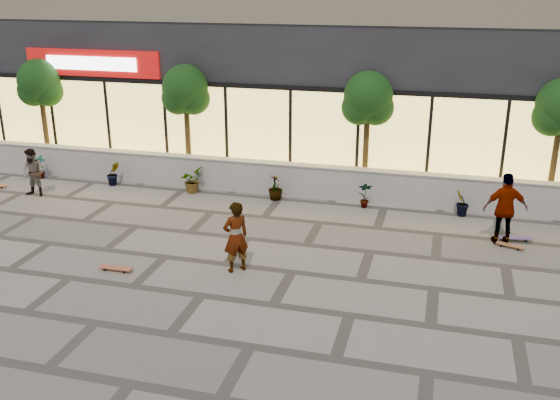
% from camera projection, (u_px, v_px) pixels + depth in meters
% --- Properties ---
extents(ground, '(80.00, 80.00, 0.00)m').
position_uv_depth(ground, '(201.00, 295.00, 13.62)').
color(ground, gray).
rests_on(ground, ground).
extents(planter_wall, '(22.00, 0.42, 1.04)m').
position_uv_depth(planter_wall, '(283.00, 179.00, 19.81)').
color(planter_wall, beige).
rests_on(planter_wall, ground).
extents(retail_building, '(24.00, 9.17, 8.50)m').
position_uv_depth(retail_building, '(320.00, 42.00, 23.55)').
color(retail_building, '#242328').
rests_on(retail_building, ground).
extents(shrub_a, '(0.43, 0.29, 0.81)m').
position_uv_depth(shrub_a, '(40.00, 167.00, 21.42)').
color(shrub_a, '#163410').
rests_on(shrub_a, ground).
extents(shrub_b, '(0.57, 0.57, 0.81)m').
position_uv_depth(shrub_b, '(113.00, 173.00, 20.74)').
color(shrub_b, '#163410').
rests_on(shrub_b, ground).
extents(shrub_c, '(0.68, 0.77, 0.81)m').
position_uv_depth(shrub_c, '(192.00, 180.00, 20.06)').
color(shrub_c, '#163410').
rests_on(shrub_c, ground).
extents(shrub_d, '(0.64, 0.64, 0.81)m').
position_uv_depth(shrub_d, '(275.00, 187.00, 19.37)').
color(shrub_d, '#163410').
rests_on(shrub_d, ground).
extents(shrub_e, '(0.46, 0.35, 0.81)m').
position_uv_depth(shrub_e, '(365.00, 195.00, 18.69)').
color(shrub_e, '#163410').
rests_on(shrub_e, ground).
extents(shrub_f, '(0.55, 0.57, 0.81)m').
position_uv_depth(shrub_f, '(462.00, 203.00, 18.01)').
color(shrub_f, '#163410').
rests_on(shrub_f, ground).
extents(tree_west, '(1.60, 1.50, 3.92)m').
position_uv_depth(tree_west, '(40.00, 86.00, 21.81)').
color(tree_west, '#4E371B').
rests_on(tree_west, ground).
extents(tree_midwest, '(1.60, 1.50, 3.92)m').
position_uv_depth(tree_midwest, '(186.00, 93.00, 20.47)').
color(tree_midwest, '#4E371B').
rests_on(tree_midwest, ground).
extents(tree_mideast, '(1.60, 1.50, 3.92)m').
position_uv_depth(tree_mideast, '(368.00, 102.00, 19.01)').
color(tree_mideast, '#4E371B').
rests_on(tree_mideast, ground).
extents(skater_center, '(0.74, 0.73, 1.73)m').
position_uv_depth(skater_center, '(236.00, 237.00, 14.49)').
color(skater_center, silver).
rests_on(skater_center, ground).
extents(skater_left, '(0.77, 0.61, 1.53)m').
position_uv_depth(skater_left, '(33.00, 173.00, 19.58)').
color(skater_left, '#8E855C').
rests_on(skater_left, ground).
extents(skater_right_near, '(1.19, 0.66, 1.91)m').
position_uv_depth(skater_right_near, '(505.00, 209.00, 15.98)').
color(skater_right_near, white).
rests_on(skater_right_near, ground).
extents(skateboard_center, '(0.81, 0.22, 0.10)m').
position_uv_depth(skateboard_center, '(116.00, 268.00, 14.73)').
color(skateboard_center, '#9F4C34').
rests_on(skateboard_center, ground).
extents(skateboard_right_near, '(0.73, 0.39, 0.08)m').
position_uv_depth(skateboard_right_near, '(510.00, 245.00, 15.99)').
color(skateboard_right_near, brown).
rests_on(skateboard_right_near, ground).
extents(skateboard_right_far, '(0.86, 0.32, 0.10)m').
position_uv_depth(skateboard_right_far, '(516.00, 238.00, 16.42)').
color(skateboard_right_far, '#5A4681').
rests_on(skateboard_right_far, ground).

